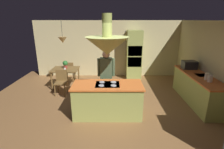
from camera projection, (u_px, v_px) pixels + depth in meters
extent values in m
plane|color=olive|center=(109.00, 111.00, 5.09)|extent=(8.16, 8.16, 0.00)
cube|color=beige|center=(110.00, 49.00, 7.99)|extent=(6.80, 0.10, 2.55)
cube|color=beige|center=(219.00, 66.00, 5.07)|extent=(0.10, 7.20, 2.55)
cube|color=#A8B259|center=(108.00, 100.00, 4.76)|extent=(1.83, 0.80, 0.88)
cube|color=orange|center=(108.00, 85.00, 4.62)|extent=(1.89, 0.86, 0.04)
cube|color=black|center=(108.00, 84.00, 4.62)|extent=(0.64, 0.52, 0.01)
cylinder|color=#B2B2B7|center=(102.00, 86.00, 4.49)|extent=(0.15, 0.15, 0.02)
cylinder|color=#B2B2B7|center=(114.00, 86.00, 4.49)|extent=(0.15, 0.15, 0.02)
cylinder|color=#B2B2B7|center=(103.00, 82.00, 4.74)|extent=(0.15, 0.15, 0.02)
cylinder|color=#B2B2B7|center=(114.00, 82.00, 4.74)|extent=(0.15, 0.15, 0.02)
cube|color=#A8B259|center=(197.00, 89.00, 5.51)|extent=(0.62, 2.47, 0.88)
cube|color=orange|center=(200.00, 76.00, 5.37)|extent=(0.66, 2.51, 0.04)
cube|color=#B2B2B7|center=(204.00, 78.00, 5.39)|extent=(0.48, 0.36, 0.16)
cube|color=#A8B259|center=(135.00, 55.00, 7.66)|extent=(0.66, 0.62, 2.14)
cube|color=black|center=(136.00, 51.00, 7.32)|extent=(0.60, 0.04, 0.44)
cube|color=black|center=(135.00, 62.00, 7.46)|extent=(0.60, 0.04, 0.44)
cube|color=brown|center=(66.00, 69.00, 6.68)|extent=(1.00, 0.83, 0.04)
cylinder|color=brown|center=(52.00, 81.00, 6.46)|extent=(0.06, 0.06, 0.72)
cylinder|color=brown|center=(76.00, 81.00, 6.45)|extent=(0.06, 0.06, 0.72)
cylinder|color=brown|center=(58.00, 76.00, 7.13)|extent=(0.06, 0.06, 0.72)
cylinder|color=brown|center=(79.00, 76.00, 7.13)|extent=(0.06, 0.06, 0.72)
cylinder|color=tan|center=(104.00, 91.00, 5.44)|extent=(0.14, 0.14, 0.84)
cylinder|color=tan|center=(110.00, 91.00, 5.44)|extent=(0.14, 0.14, 0.84)
cube|color=#4C6042|center=(107.00, 68.00, 5.21)|extent=(0.36, 0.22, 0.65)
cylinder|color=#4C6042|center=(100.00, 67.00, 5.20)|extent=(0.09, 0.09, 0.55)
cylinder|color=#4C6042|center=(114.00, 67.00, 5.20)|extent=(0.09, 0.09, 0.55)
sphere|color=tan|center=(107.00, 54.00, 5.08)|extent=(0.23, 0.23, 0.23)
cone|color=#A8B259|center=(108.00, 46.00, 4.31)|extent=(1.10, 1.10, 0.45)
cylinder|color=#A8B259|center=(108.00, 25.00, 4.15)|extent=(0.24, 0.24, 0.55)
cone|color=#E0B266|center=(63.00, 40.00, 6.34)|extent=(0.32, 0.32, 0.22)
cylinder|color=black|center=(62.00, 28.00, 6.21)|extent=(0.01, 0.01, 0.60)
cube|color=brown|center=(61.00, 83.00, 6.09)|extent=(0.40, 0.40, 0.04)
cube|color=brown|center=(62.00, 75.00, 6.19)|extent=(0.40, 0.04, 0.42)
cylinder|color=brown|center=(56.00, 91.00, 5.99)|extent=(0.04, 0.04, 0.43)
cylinder|color=brown|center=(65.00, 91.00, 5.99)|extent=(0.04, 0.04, 0.43)
cylinder|color=brown|center=(59.00, 87.00, 6.32)|extent=(0.04, 0.04, 0.43)
cylinder|color=brown|center=(68.00, 87.00, 6.32)|extent=(0.04, 0.04, 0.43)
cube|color=brown|center=(71.00, 71.00, 7.45)|extent=(0.40, 0.40, 0.04)
cube|color=brown|center=(69.00, 67.00, 7.21)|extent=(0.40, 0.04, 0.42)
cylinder|color=brown|center=(76.00, 75.00, 7.68)|extent=(0.04, 0.04, 0.43)
cylinder|color=brown|center=(68.00, 75.00, 7.68)|extent=(0.04, 0.04, 0.43)
cylinder|color=brown|center=(74.00, 77.00, 7.36)|extent=(0.04, 0.04, 0.43)
cylinder|color=brown|center=(66.00, 77.00, 7.36)|extent=(0.04, 0.04, 0.43)
cylinder|color=#99382D|center=(66.00, 67.00, 6.73)|extent=(0.14, 0.14, 0.12)
sphere|color=#2D722D|center=(66.00, 63.00, 6.69)|extent=(0.20, 0.20, 0.20)
cylinder|color=white|center=(65.00, 69.00, 6.46)|extent=(0.07, 0.07, 0.09)
cylinder|color=silver|center=(211.00, 79.00, 4.75)|extent=(0.13, 0.13, 0.19)
cylinder|color=silver|center=(208.00, 77.00, 4.92)|extent=(0.11, 0.11, 0.20)
cube|color=#232326|center=(190.00, 65.00, 6.03)|extent=(0.46, 0.36, 0.28)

